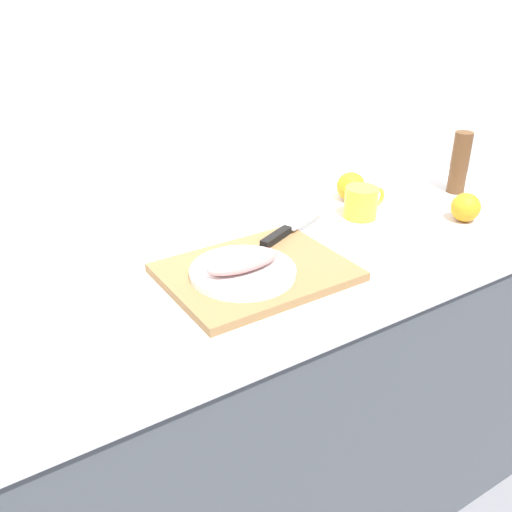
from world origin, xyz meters
TOP-DOWN VIEW (x-y plane):
  - back_wall at (0.00, 0.33)m, footprint 3.20×0.05m
  - kitchen_counter at (0.00, 0.00)m, footprint 2.00×0.60m
  - cutting_board at (0.04, -0.04)m, footprint 0.39×0.30m
  - white_plate at (-0.00, -0.05)m, footprint 0.23×0.23m
  - fish_fillet at (-0.00, -0.05)m, footprint 0.17×0.07m
  - chef_knife at (0.21, 0.07)m, footprint 0.28×0.14m
  - coffee_mug_0 at (0.46, 0.08)m, footprint 0.13×0.09m
  - orange_0 at (0.67, -0.09)m, footprint 0.08×0.08m
  - orange_2 at (0.51, 0.19)m, footprint 0.08×0.08m
  - pepper_mill at (0.82, 0.07)m, footprint 0.05×0.05m

SIDE VIEW (x-z plane):
  - kitchen_counter at x=0.00m, z-range 0.00..0.90m
  - cutting_board at x=0.04m, z-range 0.90..0.92m
  - white_plate at x=0.00m, z-range 0.92..0.93m
  - chef_knife at x=0.21m, z-range 0.92..0.94m
  - orange_0 at x=0.67m, z-range 0.90..0.98m
  - orange_2 at x=0.51m, z-range 0.90..0.98m
  - coffee_mug_0 at x=0.46m, z-range 0.90..0.99m
  - fish_fillet at x=0.00m, z-range 0.94..0.97m
  - pepper_mill at x=0.82m, z-range 0.90..1.08m
  - back_wall at x=0.00m, z-range 0.00..2.50m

